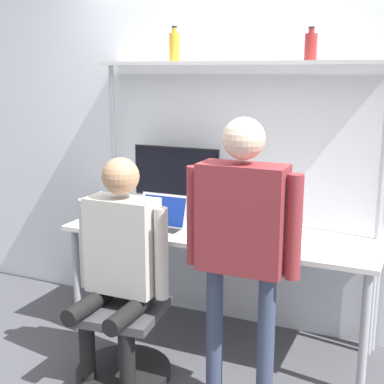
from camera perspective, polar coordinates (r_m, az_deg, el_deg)
The scene contains 12 objects.
ground_plane at distance 3.48m, azimuth 0.73°, elevation -18.02°, with size 12.00×12.00×0.00m, color #4C4C51.
wall_back at distance 3.70m, azimuth 5.35°, elevation 6.05°, with size 8.00×0.06×2.70m.
desk at distance 3.50m, azimuth 3.14°, elevation -5.25°, with size 2.02×0.69×0.77m.
shelf_unit at distance 3.54m, azimuth 4.60°, elevation 9.09°, with size 1.92×0.23×1.84m.
monitor at distance 3.74m, azimuth -1.73°, elevation 1.62°, with size 0.64×0.22×0.49m.
laptop at distance 3.50m, azimuth -3.27°, elevation -2.92°, with size 0.34×0.22×0.22m.
cell_phone at distance 3.37m, azimuth 0.82°, elevation -4.55°, with size 0.07×0.15×0.01m.
office_chair at distance 3.30m, azimuth -7.11°, elevation -14.56°, with size 0.56×0.56×0.90m.
person_seated at distance 3.06m, azimuth -7.75°, elevation -6.58°, with size 0.57×0.47×1.32m.
person_standing at distance 2.72m, azimuth 5.34°, elevation -4.04°, with size 0.61×0.21×1.57m.
bottle_red at distance 3.40m, azimuth 12.55°, elevation 14.94°, with size 0.07×0.07×0.20m.
bottle_amber at distance 3.70m, azimuth -1.89°, elevation 15.25°, with size 0.07×0.07×0.23m.
Camera 1 is at (1.18, -2.74, 1.78)m, focal length 50.00 mm.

